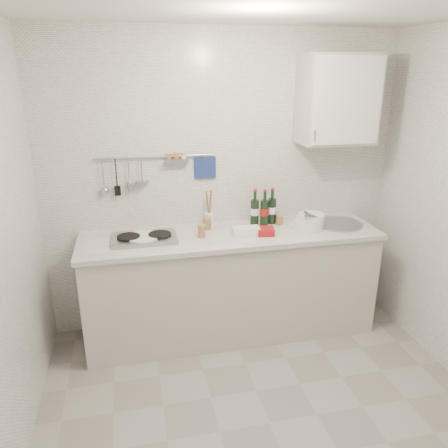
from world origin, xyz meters
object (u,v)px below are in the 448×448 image
object	(u,v)px
plate_stack_hob	(142,238)
utensil_crock	(209,218)
wall_cabinet	(338,100)
wine_bottles	(264,207)
plate_stack_sink	(309,221)

from	to	relation	value
plate_stack_hob	utensil_crock	size ratio (longest dim) A/B	0.88
wall_cabinet	plate_stack_hob	size ratio (longest dim) A/B	2.44
utensil_crock	plate_stack_hob	bearing A→B (deg)	-159.68
wall_cabinet	wine_bottles	xyz separation A→B (m)	(-0.58, 0.03, -0.87)
wine_bottles	wall_cabinet	bearing A→B (deg)	-2.98
wine_bottles	plate_stack_sink	bearing A→B (deg)	-24.58
wall_cabinet	plate_stack_hob	xyz separation A→B (m)	(-1.62, -0.13, -1.01)
wall_cabinet	plate_stack_sink	bearing A→B (deg)	-150.67
plate_stack_sink	wall_cabinet	bearing A→B (deg)	29.33
plate_stack_sink	utensil_crock	distance (m)	0.84
wall_cabinet	utensil_crock	distance (m)	1.42
plate_stack_sink	wine_bottles	size ratio (longest dim) A/B	0.93
utensil_crock	wine_bottles	bearing A→B (deg)	-6.58
plate_stack_hob	plate_stack_sink	size ratio (longest dim) A/B	0.99
plate_stack_sink	plate_stack_hob	bearing A→B (deg)	179.94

